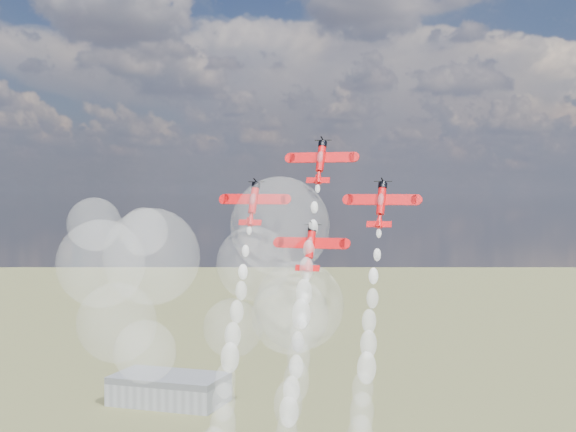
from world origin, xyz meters
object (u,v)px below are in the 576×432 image
(hangar, at_px, (169,389))
(plane_left, at_px, (253,203))
(plane_right, at_px, (381,203))
(plane_lead, at_px, (321,161))
(plane_slot, at_px, (310,247))

(hangar, xyz_separation_m, plane_left, (104.08, -166.99, 87.52))
(plane_right, bearing_deg, hangar, 128.20)
(plane_lead, bearing_deg, plane_left, -164.59)
(plane_lead, height_order, plane_left, plane_lead)
(plane_lead, xyz_separation_m, plane_left, (-13.67, -3.77, -8.79))
(plane_left, relative_size, plane_slot, 1.00)
(plane_lead, xyz_separation_m, plane_slot, (0.00, -7.53, -17.59))
(plane_left, relative_size, plane_right, 1.00)
(plane_lead, distance_m, plane_slot, 19.13)
(hangar, relative_size, plane_left, 3.58)
(plane_left, bearing_deg, plane_slot, -15.41)
(hangar, height_order, plane_right, plane_right)
(plane_left, height_order, plane_right, same)
(hangar, distance_m, plane_lead, 223.12)
(plane_lead, distance_m, plane_right, 16.68)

